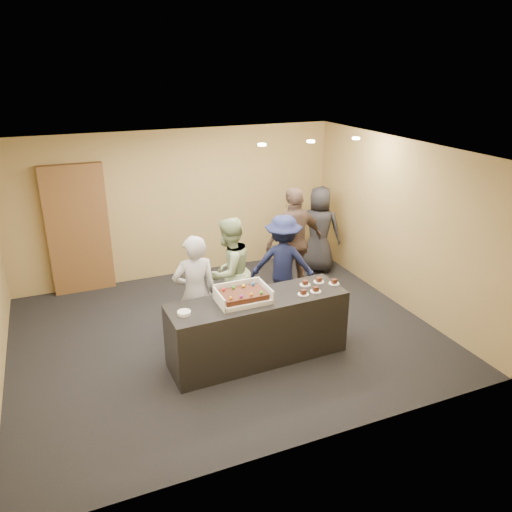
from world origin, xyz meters
The scene contains 17 objects.
room centered at (0.00, 0.00, 1.35)m, with size 6.04×6.00×2.70m.
serving_counter centered at (0.20, -0.78, 0.45)m, with size 2.40×0.70×0.90m, color black.
storage_cabinet centered at (-1.77, 2.41, 1.12)m, with size 1.02×0.15×2.24m, color brown.
cake_box centered at (-0.01, -0.75, 0.95)m, with size 0.67×0.46×0.20m.
sheet_cake centered at (-0.01, -0.78, 1.00)m, with size 0.57×0.39×0.11m.
plate_stack centered at (-0.81, -0.83, 0.92)m, with size 0.17×0.17×0.04m, color white.
slice_a centered at (0.80, -0.90, 0.92)m, with size 0.15×0.15×0.07m.
slice_b centered at (0.97, -0.64, 0.92)m, with size 0.15×0.15×0.07m.
slice_c centered at (1.00, -0.88, 0.92)m, with size 0.15×0.15×0.07m.
slice_d centered at (1.19, -0.63, 0.92)m, with size 0.15×0.15×0.07m.
slice_e centered at (1.36, -0.76, 0.92)m, with size 0.15×0.15×0.07m.
person_server_grey centered at (-0.49, -0.19, 0.84)m, with size 0.61×0.40×1.68m, color #A6A5AB.
person_sage_man centered at (0.19, 0.30, 0.85)m, with size 0.82×0.64×1.69m, color #95AC7C.
person_navy_man centered at (1.15, 0.43, 0.79)m, with size 1.02×0.59×1.59m, color #14193C.
person_brown_extra centered at (1.56, 0.86, 0.95)m, with size 1.11×0.46×1.89m, color brown.
person_dark_suit centered at (2.47, 1.60, 0.83)m, with size 0.81×0.53×1.65m, color #232227.
ceiling_spotlights centered at (1.60, 0.50, 2.67)m, with size 1.72×0.12×0.03m.
Camera 1 is at (-2.10, -6.17, 3.81)m, focal length 35.00 mm.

